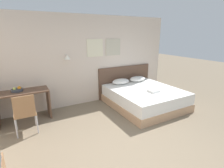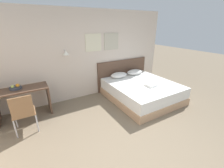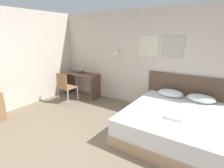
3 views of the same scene
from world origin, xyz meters
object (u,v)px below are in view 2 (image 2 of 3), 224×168
(headboard, at_px, (122,74))
(desk_chair, at_px, (23,111))
(pillow_left, at_px, (119,75))
(bed, at_px, (142,91))
(pillow_right, at_px, (135,72))
(fruit_bowl, at_px, (16,87))
(folded_towel_near_foot, at_px, (151,85))
(desk, at_px, (23,98))

(headboard, height_order, desk_chair, headboard)
(pillow_left, bearing_deg, bed, -67.26)
(bed, relative_size, pillow_right, 3.52)
(desk_chair, relative_size, fruit_bowl, 3.37)
(bed, distance_m, folded_towel_near_foot, 0.44)
(bed, height_order, headboard, headboard)
(bed, distance_m, headboard, 1.11)
(desk, relative_size, desk_chair, 1.32)
(pillow_right, distance_m, desk_chair, 3.64)
(pillow_left, bearing_deg, folded_towel_near_foot, -70.54)
(bed, relative_size, desk_chair, 2.31)
(pillow_right, bearing_deg, pillow_left, 180.00)
(pillow_right, distance_m, desk, 3.54)
(headboard, relative_size, fruit_bowl, 7.45)
(folded_towel_near_foot, xyz_separation_m, desk, (-3.26, 1.05, -0.03))
(fruit_bowl, bearing_deg, pillow_right, 0.08)
(desk, bearing_deg, headboard, 5.94)
(headboard, bearing_deg, folded_towel_near_foot, -87.61)
(headboard, distance_m, pillow_left, 0.44)
(bed, height_order, pillow_right, pillow_right)
(desk, height_order, fruit_bowl, fruit_bowl)
(headboard, height_order, fruit_bowl, headboard)
(folded_towel_near_foot, height_order, fruit_bowl, fruit_bowl)
(fruit_bowl, bearing_deg, desk, -29.25)
(pillow_right, bearing_deg, desk_chair, -167.82)
(headboard, height_order, desk, headboard)
(bed, bearing_deg, desk, 166.95)
(bed, bearing_deg, headboard, 90.00)
(headboard, relative_size, pillow_right, 3.36)
(desk, bearing_deg, desk_chair, -91.33)
(pillow_left, distance_m, desk, 2.86)
(desk_chair, bearing_deg, desk, 88.67)
(desk, bearing_deg, fruit_bowl, 150.75)
(bed, relative_size, fruit_bowl, 7.79)
(pillow_right, distance_m, fruit_bowl, 3.64)
(headboard, xyz_separation_m, pillow_right, (0.34, -0.27, 0.10))
(bed, relative_size, folded_towel_near_foot, 7.14)
(pillow_right, bearing_deg, folded_towel_near_foot, -104.02)
(pillow_left, distance_m, desk_chair, 2.98)
(pillow_left, xyz_separation_m, fruit_bowl, (-2.96, -0.01, 0.19))
(desk_chair, bearing_deg, headboard, 17.88)
(headboard, bearing_deg, fruit_bowl, -175.22)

